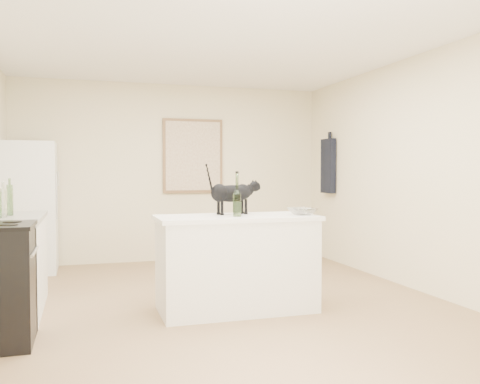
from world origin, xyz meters
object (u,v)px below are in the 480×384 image
at_px(fridge, 29,207).
at_px(glass_bowl, 303,211).
at_px(wine_bottle, 237,197).
at_px(black_cat, 231,196).

xyz_separation_m(fridge, glass_bowl, (2.68, -2.66, 0.08)).
relative_size(wine_bottle, glass_bowl, 1.35).
relative_size(fridge, glass_bowl, 6.29).
bearing_deg(wine_bottle, black_cat, 87.24).
height_order(fridge, black_cat, fridge).
relative_size(black_cat, wine_bottle, 1.42).
height_order(fridge, wine_bottle, fridge).
bearing_deg(glass_bowl, wine_bottle, 177.69).
distance_m(black_cat, wine_bottle, 0.22).
bearing_deg(fridge, wine_bottle, -52.31).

